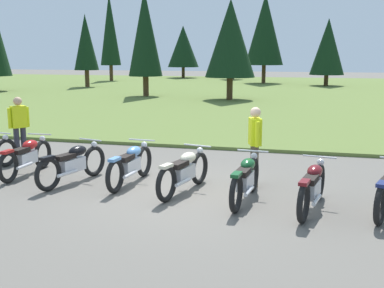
% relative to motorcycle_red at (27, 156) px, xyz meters
% --- Properties ---
extents(ground_plane, '(140.00, 140.00, 0.00)m').
position_rel_motorcycle_red_xyz_m(ground_plane, '(3.89, -0.51, -0.44)').
color(ground_plane, '#605B54').
extents(grass_moorland, '(80.00, 44.00, 0.10)m').
position_rel_motorcycle_red_xyz_m(grass_moorland, '(3.89, 25.98, -0.39)').
color(grass_moorland, '#5B7033').
rests_on(grass_moorland, ground).
extents(forest_treeline, '(38.36, 28.58, 8.79)m').
position_rel_motorcycle_red_xyz_m(forest_treeline, '(-0.71, 31.38, 3.78)').
color(forest_treeline, '#47331E').
rests_on(forest_treeline, ground).
extents(motorcycle_red, '(0.62, 2.10, 0.88)m').
position_rel_motorcycle_red_xyz_m(motorcycle_red, '(0.00, 0.00, 0.00)').
color(motorcycle_red, black).
rests_on(motorcycle_red, ground).
extents(motorcycle_black, '(0.76, 2.06, 0.88)m').
position_rel_motorcycle_red_xyz_m(motorcycle_black, '(1.36, -0.35, 0.00)').
color(motorcycle_black, black).
rests_on(motorcycle_black, ground).
extents(motorcycle_sky_blue, '(0.62, 2.10, 0.88)m').
position_rel_motorcycle_red_xyz_m(motorcycle_sky_blue, '(2.59, -0.10, 0.00)').
color(motorcycle_sky_blue, black).
rests_on(motorcycle_sky_blue, ground).
extents(motorcycle_cream, '(0.71, 2.07, 0.88)m').
position_rel_motorcycle_red_xyz_m(motorcycle_cream, '(3.87, -0.41, 0.00)').
color(motorcycle_cream, black).
rests_on(motorcycle_cream, ground).
extents(motorcycle_british_green, '(0.62, 2.10, 0.88)m').
position_rel_motorcycle_red_xyz_m(motorcycle_british_green, '(5.14, -0.69, 0.00)').
color(motorcycle_british_green, black).
rests_on(motorcycle_british_green, ground).
extents(motorcycle_maroon, '(0.65, 2.08, 0.88)m').
position_rel_motorcycle_red_xyz_m(motorcycle_maroon, '(6.36, -0.91, 0.00)').
color(motorcycle_maroon, black).
rests_on(motorcycle_maroon, ground).
extents(rider_in_hivis_vest, '(0.32, 0.53, 1.67)m').
position_rel_motorcycle_red_xyz_m(rider_in_hivis_vest, '(5.16, 0.44, 0.51)').
color(rider_in_hivis_vest, '#4C4233').
rests_on(rider_in_hivis_vest, ground).
extents(rider_near_row_end, '(0.39, 0.46, 1.67)m').
position_rel_motorcycle_red_xyz_m(rider_near_row_end, '(-1.03, 1.26, 0.51)').
color(rider_near_row_end, '#2D2D38').
rests_on(rider_near_row_end, ground).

